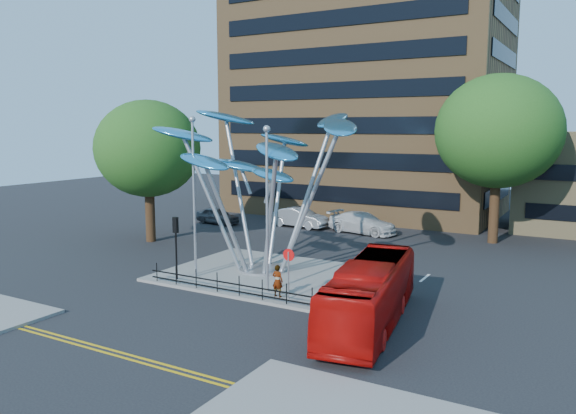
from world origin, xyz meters
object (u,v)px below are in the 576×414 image
Objects in this scene: tree_right at (498,132)px; street_lamp_right at (267,194)px; parked_car_left at (217,216)px; parked_car_right at (363,223)px; leaf_sculpture at (263,154)px; parked_car_mid at (300,218)px; no_entry_sign_island at (289,265)px; red_bus at (370,294)px; traffic_light_island at (176,235)px; street_lamp_left at (194,183)px; tree_left at (148,149)px; pedestrian at (278,281)px.

street_lamp_right is (-7.50, -19.00, -2.94)m from tree_right.
parked_car_left is 12.86m from parked_car_right.
leaf_sculpture is 16.06m from parked_car_mid.
parked_car_right is at bearing 101.35° from no_entry_sign_island.
red_bus reaches higher than no_entry_sign_island.
street_lamp_right is 6.05m from traffic_light_island.
leaf_sculpture is 3.71× the size of traffic_light_island.
tree_right reaches higher than leaf_sculpture.
street_lamp_left is 2.57× the size of traffic_light_island.
pedestrian is (15.39, -7.50, -5.85)m from tree_left.
parked_car_left is at bearing 135.90° from leaf_sculpture.
parked_car_right is at bearing 88.33° from leaf_sculpture.
tree_right is 1.46× the size of street_lamp_right.
parked_car_mid is (-13.88, 19.20, -0.56)m from red_bus.
tree_left is 6.46× the size of pedestrian.
tree_right is at bearing 72.88° from no_entry_sign_island.
tree_left reaches higher than no_entry_sign_island.
parked_car_right is (5.62, 0.12, 0.01)m from parked_car_mid.
leaf_sculpture is 2.55× the size of parked_car_mid.
street_lamp_left is 2.96m from traffic_light_island.
street_lamp_left is 7.47m from no_entry_sign_island.
tree_left is 11.60m from street_lamp_left.
traffic_light_island is 1.40× the size of no_entry_sign_island.
pedestrian is at bearing -25.98° from tree_left.
tree_right reaches higher than tree_left.
tree_right is 21.68m from red_bus.
no_entry_sign_island is 0.49× the size of parked_car_mid.
street_lamp_left is 1.77× the size of parked_car_mid.
street_lamp_left is at bearing -7.77° from pedestrian.
street_lamp_right is at bearing -129.55° from parked_car_left.
no_entry_sign_island is 18.61m from parked_car_right.
street_lamp_right is at bearing -55.09° from leaf_sculpture.
parked_car_left is 7.35m from parked_car_mid.
traffic_light_island is (-5.50, -0.50, -2.48)m from street_lamp_right.
street_lamp_right is 3.64m from no_entry_sign_island.
pedestrian is 18.49m from parked_car_right.
red_bus reaches higher than parked_car_right.
red_bus is at bearing -5.33° from traffic_light_island.
parked_car_right is (-8.26, 19.32, -0.55)m from red_bus.
parked_car_left is at bearing 111.59° from parked_car_mid.
no_entry_sign_island is 1.53× the size of pedestrian.
red_bus reaches higher than parked_car_left.
red_bus is at bearing -122.50° from parked_car_left.
pedestrian is (3.46, -4.18, -5.92)m from leaf_sculpture.
tree_right is at bearing 56.31° from traffic_light_island.
tree_left is at bearing 154.23° from street_lamp_right.
tree_left is at bearing 140.19° from traffic_light_island.
leaf_sculpture is at bearing 54.96° from traffic_light_island.
no_entry_sign_island is at bearing -147.44° from parked_car_mid.
parked_car_right is (0.41, 14.05, -6.05)m from leaf_sculpture.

